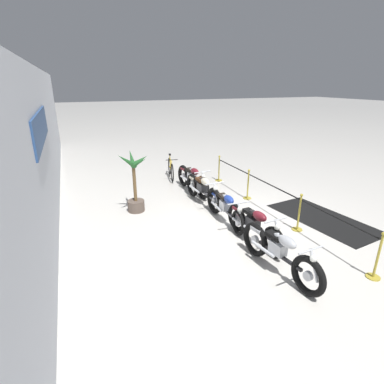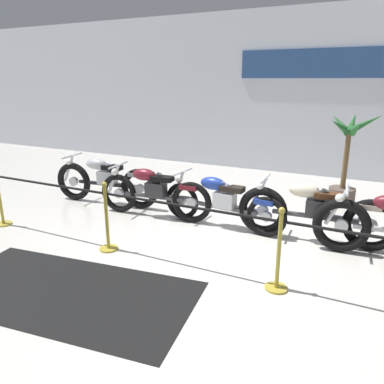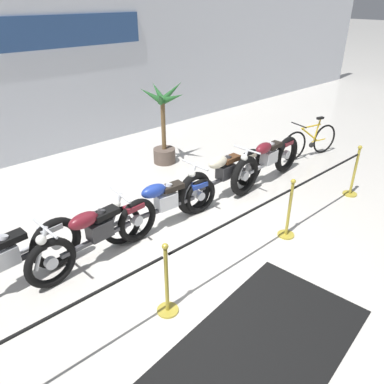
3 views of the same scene
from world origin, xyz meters
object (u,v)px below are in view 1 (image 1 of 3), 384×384
Objects in this scene: motorcycle_silver_0 at (279,252)px; stanchion_far_left at (301,207)px; motorcycle_maroon_4 at (192,179)px; stanchion_mid_right at (248,189)px; stanchion_far_right at (219,172)px; motorcycle_maroon_1 at (254,225)px; bicycle at (171,169)px; floor_banner at (323,219)px; stanchion_mid_left at (298,218)px; motorcycle_cream_3 at (203,190)px; motorcycle_blue_2 at (226,207)px; potted_palm_left_of_row at (135,186)px.

stanchion_far_left is (1.36, -1.72, 0.21)m from motorcycle_silver_0.
stanchion_mid_right reaches higher than motorcycle_maroon_4.
stanchion_far_right is (4.76, 0.00, -0.34)m from stanchion_far_left.
bicycle reaches higher than motorcycle_maroon_1.
stanchion_mid_left is at bearing 96.17° from floor_banner.
stanchion_mid_right reaches higher than floor_banner.
floor_banner is at bearing -130.73° from motorcycle_cream_3.
motorcycle_cream_3 reaches higher than motorcycle_blue_2.
stanchion_mid_right is (2.66, -1.50, -0.12)m from motorcycle_maroon_1.
potted_palm_left_of_row is 0.27× the size of stanchion_far_left.
motorcycle_silver_0 is at bearing 179.77° from bicycle.
motorcycle_blue_2 is at bearing 52.25° from stanchion_far_left.
motorcycle_maroon_1 is 0.31× the size of stanchion_far_left.
motorcycle_maroon_4 is 4.53m from floor_banner.
motorcycle_cream_3 is 2.29× the size of stanchion_far_right.
motorcycle_silver_0 is 2.23m from stanchion_mid_left.
stanchion_far_right reaches higher than motorcycle_blue_2.
stanchion_mid_right is at bearing -131.73° from motorcycle_maroon_4.
stanchion_mid_left is 1.00× the size of stanchion_mid_right.
motorcycle_silver_0 is 2.24× the size of stanchion_far_right.
stanchion_far_right is (4.71, 0.00, 0.00)m from stanchion_mid_left.
stanchion_mid_left and stanchion_mid_right have the same top height.
stanchion_far_right is (2.17, 0.00, 0.00)m from stanchion_mid_right.
stanchion_mid_left is 4.71m from stanchion_far_right.
motorcycle_blue_2 is 2.16× the size of stanchion_mid_left.
floor_banner is (-5.54, -2.88, -0.39)m from bicycle.
stanchion_far_left is at bearing -163.90° from bicycle.
floor_banner is (-2.68, -4.98, -0.81)m from potted_palm_left_of_row.
motorcycle_maroon_4 is 1.95m from bicycle.
stanchion_mid_right is (1.36, -1.59, -0.11)m from motorcycle_blue_2.
motorcycle_maroon_1 is at bearing -143.24° from potted_palm_left_of_row.
motorcycle_blue_2 is 0.72× the size of floor_banner.
stanchion_mid_left reaches higher than motorcycle_maroon_4.
motorcycle_cream_3 is 3.74m from floor_banner.
stanchion_mid_right is at bearing -49.45° from motorcycle_blue_2.
stanchion_mid_right is (-3.28, -1.69, -0.04)m from bicycle.
stanchion_far_left is at bearing -159.04° from motorcycle_maroon_4.
motorcycle_maroon_1 is 1.51m from stanchion_mid_left.
motorcycle_maroon_4 is (2.70, -0.08, 0.02)m from motorcycle_blue_2.
stanchion_mid_left is at bearing -163.77° from bicycle.
stanchion_far_left is at bearing 98.35° from floor_banner.
bicycle is (7.22, -0.03, -0.09)m from motorcycle_silver_0.
stanchion_far_left reaches higher than motorcycle_blue_2.
potted_palm_left_of_row reaches higher than motorcycle_silver_0.
bicycle is at bearing 27.32° from stanchion_mid_right.
motorcycle_blue_2 is 2.70m from motorcycle_maroon_4.
potted_palm_left_of_row is at bearing 143.78° from bicycle.
stanchion_far_left is at bearing 180.00° from stanchion_far_right.
motorcycle_maroon_4 is 2.25× the size of stanchion_far_right.
motorcycle_blue_2 is at bearing 64.98° from floor_banner.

